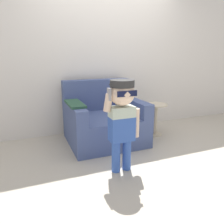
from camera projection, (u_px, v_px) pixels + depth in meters
ground_plane at (121, 140)px, 3.46m from camera, size 10.00×10.00×0.00m
wall_back at (106, 56)px, 3.73m from camera, size 10.00×0.05×2.60m
armchair at (104, 121)px, 3.39m from camera, size 1.13×1.01×0.93m
person_child at (122, 112)px, 2.40m from camera, size 0.43×0.32×1.06m
side_table at (155, 116)px, 3.64m from camera, size 0.38×0.38×0.53m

